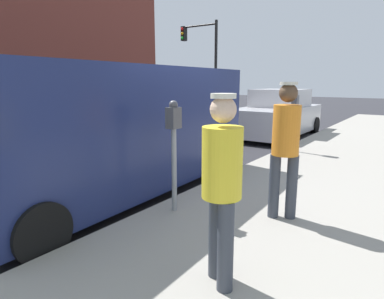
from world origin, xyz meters
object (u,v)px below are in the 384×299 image
Objects in this scene: parked_van at (116,128)px; pedestrian_in_yellow at (222,180)px; parked_sedan_ahead at (278,115)px; parking_meter_far at (295,111)px; pedestrian_in_orange at (286,142)px; traffic_light_corner at (203,53)px; parking_meter_near at (174,137)px.

pedestrian_in_yellow is at bearing -26.14° from parked_van.
parked_van is 1.19× the size of parked_sedan_ahead.
pedestrian_in_orange is (1.31, -4.26, -0.02)m from parking_meter_far.
pedestrian_in_yellow is at bearing -71.82° from parked_sedan_ahead.
traffic_light_corner reaches higher than parked_sedan_ahead.
traffic_light_corner is (-9.37, 13.84, 2.41)m from pedestrian_in_yellow.
traffic_light_corner reaches higher than pedestrian_in_orange.
parking_meter_far is at bearing 103.01° from pedestrian_in_yellow.
parked_van is at bearing 153.86° from pedestrian_in_yellow.
parking_meter_near is 0.29× the size of parked_van.
pedestrian_in_yellow is 0.32× the size of traffic_light_corner.
pedestrian_in_yellow reaches higher than parking_meter_far.
parking_meter_far is at bearing -62.12° from parked_sedan_ahead.
parked_van is at bearing -173.82° from pedestrian_in_orange.
parked_sedan_ahead is at bearing 111.63° from pedestrian_in_orange.
parking_meter_near is at bearing 141.76° from pedestrian_in_yellow.
parked_sedan_ahead is at bearing -37.51° from traffic_light_corner.
parking_meter_near is at bearing -78.85° from parked_sedan_ahead.
traffic_light_corner is at bearing 122.08° from parking_meter_near.
parking_meter_near is 4.89m from parking_meter_far.
traffic_light_corner is at bearing 142.49° from parked_sedan_ahead.
parking_meter_far is 0.35× the size of parked_sedan_ahead.
traffic_light_corner reaches higher than pedestrian_in_yellow.
parked_van reaches higher than parking_meter_far.
parked_van is 1.01× the size of traffic_light_corner.
parked_van is (-1.50, 0.33, -0.03)m from parking_meter_near.
traffic_light_corner reaches higher than parking_meter_far.
parking_meter_near is 1.76m from pedestrian_in_yellow.
traffic_light_corner reaches higher than parked_van.
parked_van is (-2.80, -0.30, -0.01)m from pedestrian_in_orange.
parking_meter_far is at bearing -44.52° from traffic_light_corner.
parking_meter_near reaches higher than parked_sedan_ahead.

